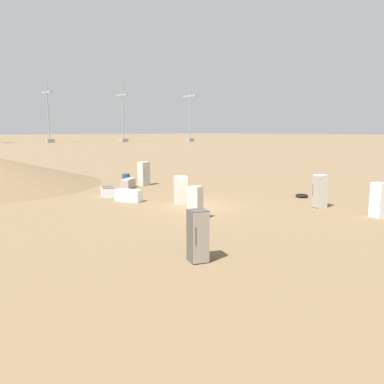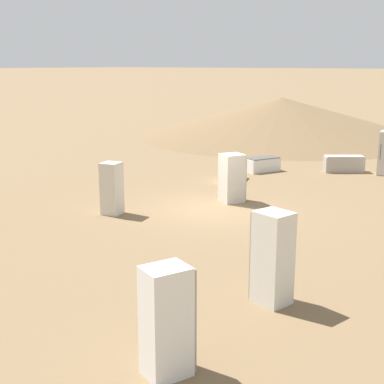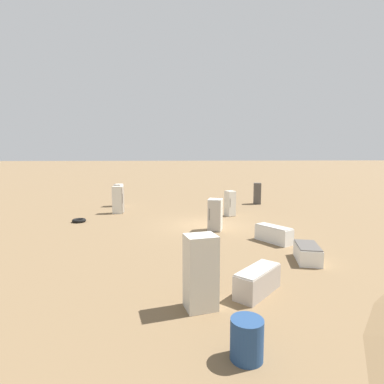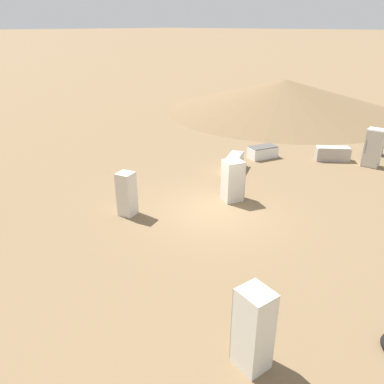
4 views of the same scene
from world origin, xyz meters
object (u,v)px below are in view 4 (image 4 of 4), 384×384
Objects in this scene: discarded_fridge_0 at (373,148)px; discarded_fridge_5 at (233,181)px; discarded_fridge_6 at (253,329)px; discarded_fridge_8 at (333,154)px; discarded_fridge_3 at (234,163)px; discarded_fridge_1 at (263,152)px; discarded_fridge_2 at (127,194)px; rusty_barrel at (377,148)px.

discarded_fridge_0 reaches higher than discarded_fridge_5.
discarded_fridge_6 is at bearing 94.59° from discarded_fridge_0.
discarded_fridge_0 is 1.97m from discarded_fridge_8.
discarded_fridge_8 is at bearing -145.02° from discarded_fridge_3.
discarded_fridge_3 is at bearing 112.50° from discarded_fridge_1.
discarded_fridge_6 reaches higher than discarded_fridge_2.
discarded_fridge_5 reaches higher than discarded_fridge_3.
discarded_fridge_6 is (-9.26, -7.14, 0.59)m from discarded_fridge_3.
discarded_fridge_2 is at bearing 111.17° from discarded_fridge_1.
discarded_fridge_2 is 4.33m from discarded_fridge_5.
discarded_fridge_1 is 0.98× the size of discarded_fridge_8.
discarded_fridge_6 is 16.82m from rusty_barrel.
discarded_fridge_8 is (4.76, -3.06, -0.01)m from discarded_fridge_3.
discarded_fridge_5 is (-2.82, -1.96, 0.48)m from discarded_fridge_3.
discarded_fridge_1 is 0.92× the size of discarded_fridge_3.
discarded_fridge_1 is 1.01× the size of discarded_fridge_2.
rusty_barrel is (16.60, 2.63, -0.56)m from discarded_fridge_6.
discarded_fridge_6 is (-2.73, -7.40, 0.11)m from discarded_fridge_2.
discarded_fridge_0 reaches higher than discarded_fridge_2.
discarded_fridge_8 is at bearing 59.02° from discarded_fridge_2.
discarded_fridge_3 is 3.47m from discarded_fridge_5.
discarded_fridge_0 reaches higher than discarded_fridge_1.
discarded_fridge_3 is at bearing 42.54° from discarded_fridge_0.
discarded_fridge_3 reaches higher than discarded_fridge_8.
discarded_fridge_1 is 5.83m from discarded_fridge_5.
discarded_fridge_2 is at bearing 126.47° from discarded_fridge_8.
discarded_fridge_6 is 1.09× the size of discarded_fridge_8.
discarded_fridge_2 reaches higher than rusty_barrel.
discarded_fridge_0 is at bearing 51.74° from discarded_fridge_2.
discarded_fridge_3 is (-5.20, 4.88, -0.59)m from discarded_fridge_0.
rusty_barrel is at bearing 56.42° from discarded_fridge_2.
discarded_fridge_1 is at bearing 87.48° from discarded_fridge_8.
discarded_fridge_2 reaches higher than discarded_fridge_1.
discarded_fridge_8 is 2.97m from rusty_barrel.
discarded_fridge_8 is (11.28, -3.32, -0.48)m from discarded_fridge_2.
discarded_fridge_3 is 11.71m from discarded_fridge_6.
discarded_fridge_6 reaches higher than discarded_fridge_3.
discarded_fridge_8 is (-0.44, 1.82, -0.60)m from discarded_fridge_0.
discarded_fridge_2 is 0.96× the size of discarded_fridge_8.
discarded_fridge_1 is at bearing 23.34° from discarded_fridge_0.
discarded_fridge_5 reaches higher than discarded_fridge_2.
rusty_barrel is (10.16, -2.55, -0.45)m from discarded_fridge_5.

